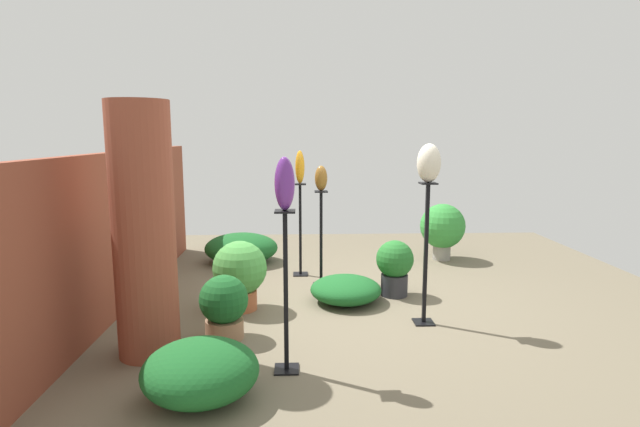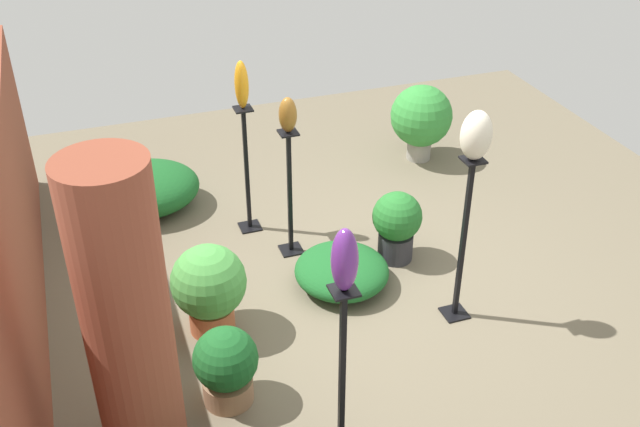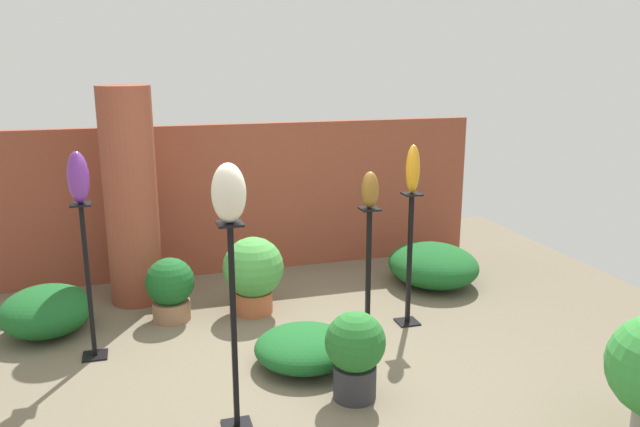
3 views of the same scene
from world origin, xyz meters
The scene contains 17 objects.
ground_plane centered at (0.00, 0.00, 0.00)m, with size 8.00×8.00×0.00m, color #6B604C.
brick_wall_back centered at (0.00, 2.54, 0.86)m, with size 5.60×0.12×1.72m, color brown.
brick_pillar centered at (-1.23, 1.88, 1.09)m, with size 0.52×0.52×2.18m, color brown.
pedestal_violet centered at (-1.60, 0.68, 0.61)m, with size 0.20×0.20×1.32m.
pedestal_bronze centered at (0.70, 0.31, 0.55)m, with size 0.20×0.20×1.21m.
pedestal_amber centered at (1.20, 0.57, 0.58)m, with size 0.20×0.20×1.25m.
pedestal_ivory centered at (-0.62, -0.69, 0.66)m, with size 0.20×0.20×1.44m.
art_vase_violet centered at (-1.60, 0.68, 1.53)m, with size 0.17×0.16×0.41m, color #6B2D8C.
art_vase_bronze centered at (0.70, 0.31, 1.37)m, with size 0.14×0.15×0.31m, color brown.
art_vase_amber centered at (1.20, 0.57, 1.47)m, with size 0.13×0.12×0.44m, color orange.
art_vase_ivory centered at (-0.62, -0.69, 1.62)m, with size 0.21×0.23×0.38m, color beige.
potted_plant_front_right centered at (0.27, -0.55, 0.37)m, with size 0.44×0.44×0.67m.
potted_plant_mid_left centered at (-0.14, 1.22, 0.42)m, with size 0.59×0.59×0.76m.
potted_plant_back_center centered at (-0.93, 1.28, 0.32)m, with size 0.46×0.46×0.61m.
foliage_bed_east centered at (1.90, 1.45, 0.22)m, with size 0.96×1.08×0.44m, color #195923.
foliage_bed_west centered at (-2.02, 1.29, 0.22)m, with size 0.80×0.85×0.43m, color #195923.
foliage_bed_center centered at (0.06, 0.05, 0.15)m, with size 0.82×0.81×0.29m, color #195923.
Camera 3 is at (-1.15, -4.44, 2.43)m, focal length 35.00 mm.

